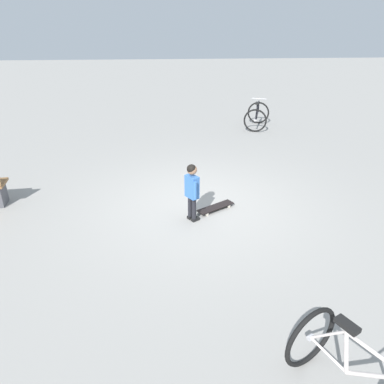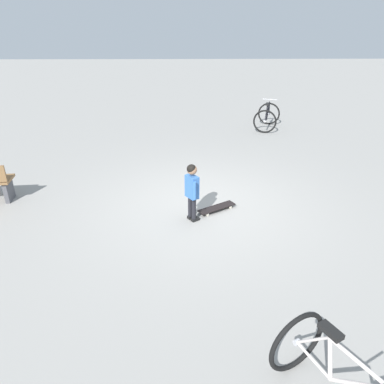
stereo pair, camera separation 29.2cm
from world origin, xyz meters
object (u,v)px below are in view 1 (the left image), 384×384
Objects in this scene: child_person at (192,186)px; skateboard at (216,207)px; bicycle_mid at (355,373)px; bicycle_near at (257,116)px.

child_person is 1.44× the size of skateboard.
skateboard is 0.58× the size of bicycle_mid.
child_person is 3.70m from bicycle_mid.
bicycle_mid is (1.25, -3.48, -0.28)m from child_person.
bicycle_near reaches higher than skateboard.
bicycle_near is (2.45, 5.72, -0.28)m from child_person.
child_person is at bearing -144.79° from skateboard.
bicycle_mid reaches higher than skateboard.
skateboard is 0.60× the size of bicycle_near.
child_person is at bearing -113.24° from bicycle_near.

